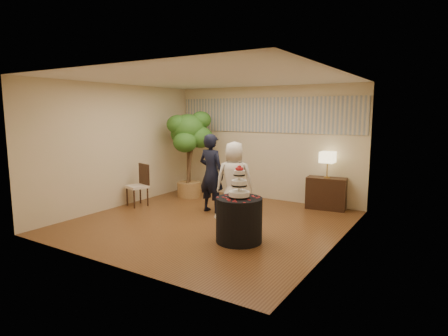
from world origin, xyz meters
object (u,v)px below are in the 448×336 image
Objects in this scene: bride at (234,180)px; console at (326,193)px; groom at (211,173)px; table_lamp at (327,165)px; cake_table at (239,220)px; wedding_cake at (239,182)px; side_chair at (137,185)px; ficus_tree at (189,154)px.

console is at bearing -154.55° from bride.
table_lamp is (2.05, 1.58, 0.15)m from groom.
cake_table is 2.97m from console.
wedding_cake is at bearing 0.00° from cake_table.
wedding_cake is at bearing 100.07° from bride.
wedding_cake is 2.97m from table_lamp.
bride is at bearing -138.42° from console.
bride is at bearing 178.76° from groom.
side_chair reaches higher than cake_table.
bride reaches higher than table_lamp.
bride is at bearing -131.00° from table_lamp.
ficus_tree is at bearing -168.92° from table_lamp.
wedding_cake reaches higher than cake_table.
console is (2.05, 1.58, -0.50)m from groom.
cake_table is 0.35× the size of ficus_tree.
groom is 0.77× the size of ficus_tree.
groom is 1.76× the size of side_chair.
groom is 1.87m from side_chair.
side_chair is (-3.22, 0.86, -0.55)m from wedding_cake.
table_lamp reaches higher than console.
side_chair is (-2.39, -0.41, -0.30)m from bride.
cake_table reaches higher than console.
bride is 2.23m from console.
bride is 2.20m from table_lamp.
groom is at bearing -29.84° from bride.
cake_table is (0.84, -1.26, -0.41)m from bride.
table_lamp is 0.59× the size of side_chair.
console is (0.59, 2.91, -0.67)m from wedding_cake.
console is at bearing 78.46° from cake_table.
console is 0.39× the size of ficus_tree.
cake_table is 0.80× the size of side_chair.
bride is 0.71× the size of ficus_tree.
ficus_tree is at bearing 140.99° from wedding_cake.
side_chair is at bearing 165.15° from cake_table.
groom is 2.03m from cake_table.
bride is (0.62, -0.07, -0.07)m from groom.
console is 1.49× the size of table_lamp.
console is at bearing 11.08° from ficus_tree.
bride is 1.53m from wedding_cake.
table_lamp is 4.37m from side_chair.
cake_table is 3.65m from ficus_tree.
cake_table is 1.42× the size of wedding_cake.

